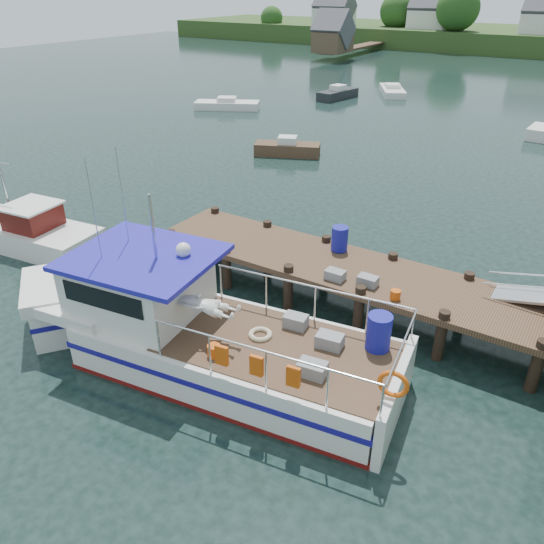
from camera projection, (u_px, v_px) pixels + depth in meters
The scene contains 8 objects.
ground_plane at pixel (320, 295), 18.34m from camera, with size 160.00×160.00×0.00m, color black.
dock at pixel (538, 291), 14.19m from camera, with size 16.60×3.00×4.78m.
lobster_boat at pixel (189, 329), 14.68m from camera, with size 12.25×4.89×5.82m.
work_boat at pixel (22, 230), 21.58m from camera, with size 7.52×3.01×3.93m.
moored_rowboat at pixel (287, 148), 32.87m from camera, with size 4.22×2.86×1.16m.
moored_a at pixel (227, 105), 44.82m from camera, with size 5.60×4.12×0.99m.
moored_d at pixel (392, 90), 50.76m from camera, with size 4.33×5.80×0.95m.
moored_e at pixel (338, 94), 48.69m from camera, with size 2.30×4.67×1.24m.
Camera 1 is at (7.06, -14.11, 9.53)m, focal length 35.00 mm.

